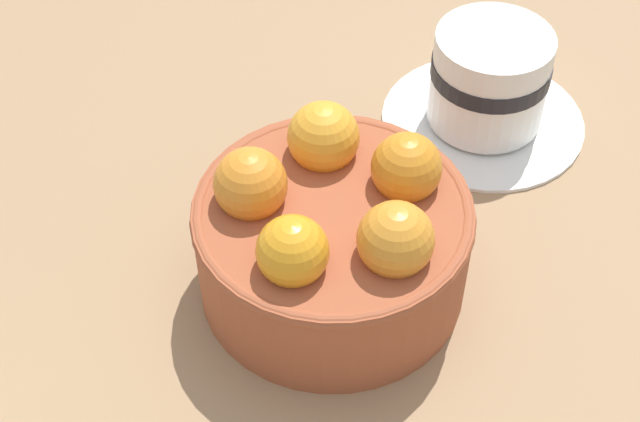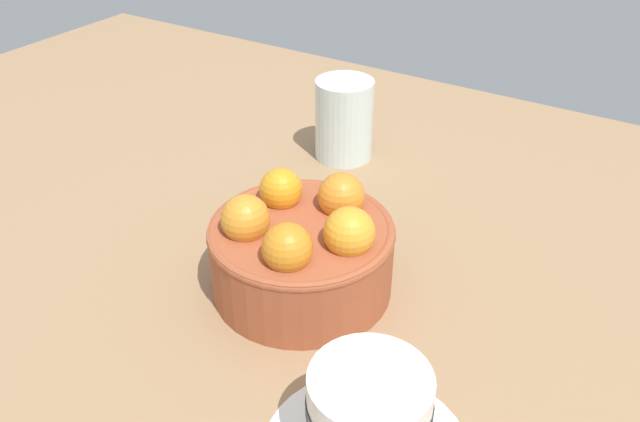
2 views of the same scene
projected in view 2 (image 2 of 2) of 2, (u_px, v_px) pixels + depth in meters
The scene contains 4 objects.
ground_plane at pixel (303, 307), 62.95cm from camera, with size 159.26×107.67×4.88cm, color #997551.
terracotta_bowl at pixel (302, 249), 59.14cm from camera, with size 16.77×16.77×10.30cm.
coffee_cup at pixel (368, 421), 44.28cm from camera, with size 14.95×14.95×7.76cm.
water_glass at pixel (344, 119), 80.67cm from camera, with size 7.14×7.14×10.06cm, color silver.
Camera 2 is at (26.63, -39.58, 39.69)cm, focal length 36.82 mm.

